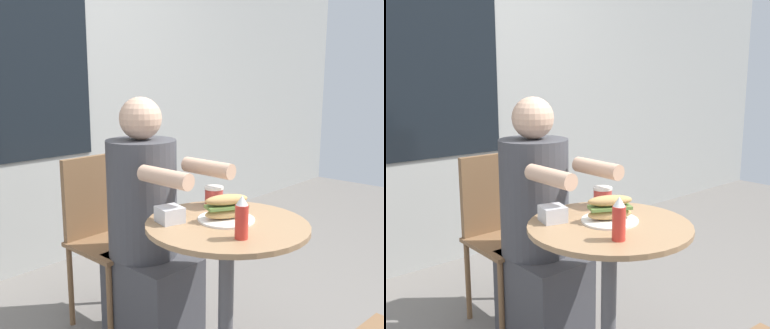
% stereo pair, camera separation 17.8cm
% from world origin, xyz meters
% --- Properties ---
extents(storefront_wall, '(8.00, 0.09, 2.80)m').
position_xyz_m(storefront_wall, '(-0.00, 1.72, 1.40)').
color(storefront_wall, '#9E9E99').
rests_on(storefront_wall, ground_plane).
extents(cafe_table, '(0.62, 0.62, 0.73)m').
position_xyz_m(cafe_table, '(0.00, 0.00, 0.52)').
color(cafe_table, '#997551').
rests_on(cafe_table, ground_plane).
extents(diner_chair, '(0.38, 0.38, 0.87)m').
position_xyz_m(diner_chair, '(0.02, 0.83, 0.52)').
color(diner_chair, brown).
rests_on(diner_chair, ground_plane).
extents(seated_diner, '(0.33, 0.58, 1.18)m').
position_xyz_m(seated_diner, '(0.03, 0.49, 0.52)').
color(seated_diner, '#424247').
rests_on(seated_diner, ground_plane).
extents(sandwich_on_plate, '(0.22, 0.22, 0.10)m').
position_xyz_m(sandwich_on_plate, '(0.02, 0.02, 0.77)').
color(sandwich_on_plate, white).
rests_on(sandwich_on_plate, cafe_table).
extents(drink_cup, '(0.08, 0.08, 0.08)m').
position_xyz_m(drink_cup, '(0.15, 0.19, 0.77)').
color(drink_cup, '#B73D38').
rests_on(drink_cup, cafe_table).
extents(napkin_box, '(0.11, 0.11, 0.06)m').
position_xyz_m(napkin_box, '(-0.14, 0.16, 0.76)').
color(napkin_box, silver).
rests_on(napkin_box, cafe_table).
extents(condiment_bottle, '(0.05, 0.05, 0.15)m').
position_xyz_m(condiment_bottle, '(-0.10, -0.14, 0.80)').
color(condiment_bottle, red).
rests_on(condiment_bottle, cafe_table).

